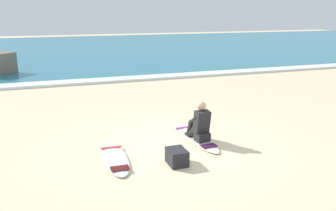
# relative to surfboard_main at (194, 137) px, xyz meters

# --- Properties ---
(ground_plane) EXTENTS (80.00, 80.00, 0.00)m
(ground_plane) POSITION_rel_surfboard_main_xyz_m (-0.54, -0.29, -0.04)
(ground_plane) COLOR beige
(sea) EXTENTS (80.00, 28.00, 0.10)m
(sea) POSITION_rel_surfboard_main_xyz_m (-0.54, 21.57, 0.01)
(sea) COLOR teal
(sea) RESTS_ON ground
(breaking_foam) EXTENTS (80.00, 0.90, 0.11)m
(breaking_foam) POSITION_rel_surfboard_main_xyz_m (-0.54, 7.87, 0.02)
(breaking_foam) COLOR white
(breaking_foam) RESTS_ON ground
(surfboard_main) EXTENTS (0.62, 2.34, 0.08)m
(surfboard_main) POSITION_rel_surfboard_main_xyz_m (0.00, 0.00, 0.00)
(surfboard_main) COLOR #EFE5C6
(surfboard_main) RESTS_ON ground
(surfer_seated) EXTENTS (0.42, 0.73, 0.95)m
(surfer_seated) POSITION_rel_surfboard_main_xyz_m (0.01, -0.29, 0.40)
(surfer_seated) COLOR #232326
(surfer_seated) RESTS_ON surfboard_main
(surfboard_spare_near) EXTENTS (0.58, 1.91, 0.08)m
(surfboard_spare_near) POSITION_rel_surfboard_main_xyz_m (-2.10, -0.64, 0.00)
(surfboard_spare_near) COLOR silver
(surfboard_spare_near) RESTS_ON ground
(beach_bag) EXTENTS (0.36, 0.48, 0.32)m
(beach_bag) POSITION_rel_surfboard_main_xyz_m (-0.95, -1.28, 0.12)
(beach_bag) COLOR #232328
(beach_bag) RESTS_ON ground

